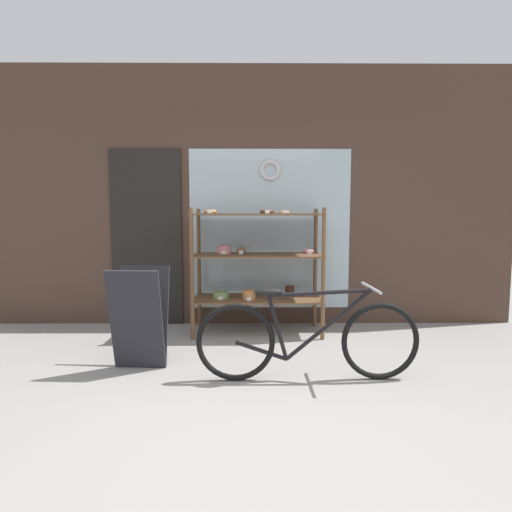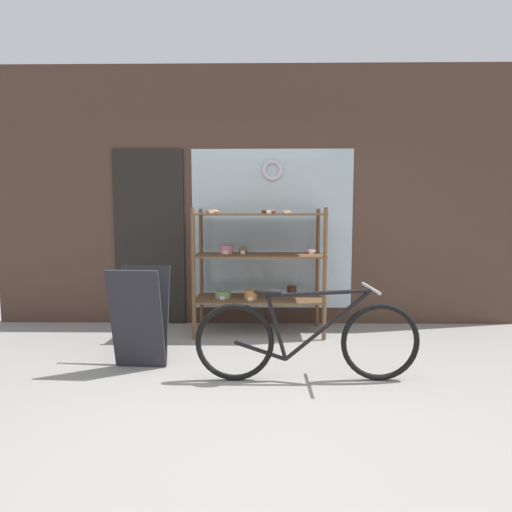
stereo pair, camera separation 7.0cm
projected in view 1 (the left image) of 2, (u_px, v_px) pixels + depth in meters
ground_plane at (253, 422)px, 2.52m from camera, size 30.00×30.00×0.00m
storefront_facade at (250, 200)px, 4.80m from camera, size 6.31×0.13×3.08m
display_case at (256, 260)px, 4.44m from camera, size 1.42×0.59×1.40m
bicycle at (307, 338)px, 3.15m from camera, size 1.77×0.46×0.75m
sandwich_board at (140, 318)px, 3.41m from camera, size 0.46×0.40×0.86m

